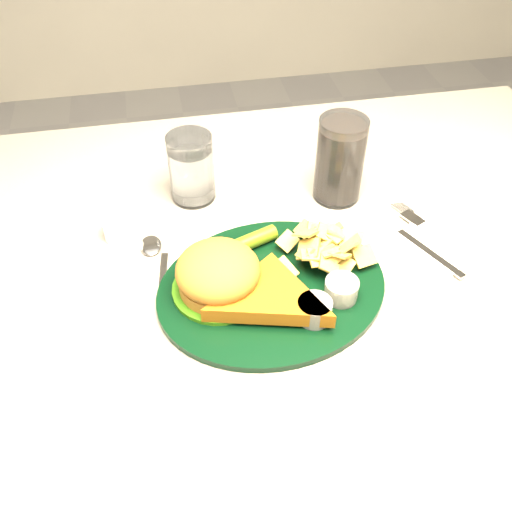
{
  "coord_description": "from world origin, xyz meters",
  "views": [
    {
      "loc": [
        -0.11,
        -0.57,
        1.3
      ],
      "look_at": [
        -0.01,
        -0.05,
        0.8
      ],
      "focal_mm": 40.0,
      "sensor_mm": 36.0,
      "label": 1
    }
  ],
  "objects_px": {
    "table": "(257,402)",
    "dinner_plate": "(272,272)",
    "water_glass": "(191,168)",
    "cola_glass": "(340,160)",
    "fork_napkin": "(427,249)"
  },
  "relations": [
    {
      "from": "table",
      "to": "cola_glass",
      "type": "relative_size",
      "value": 8.94
    },
    {
      "from": "cola_glass",
      "to": "fork_napkin",
      "type": "bearing_deg",
      "value": -59.1
    },
    {
      "from": "dinner_plate",
      "to": "fork_napkin",
      "type": "distance_m",
      "value": 0.24
    },
    {
      "from": "dinner_plate",
      "to": "water_glass",
      "type": "height_order",
      "value": "water_glass"
    },
    {
      "from": "table",
      "to": "fork_napkin",
      "type": "bearing_deg",
      "value": -8.52
    },
    {
      "from": "table",
      "to": "dinner_plate",
      "type": "bearing_deg",
      "value": -85.3
    },
    {
      "from": "water_glass",
      "to": "fork_napkin",
      "type": "distance_m",
      "value": 0.37
    },
    {
      "from": "water_glass",
      "to": "fork_napkin",
      "type": "relative_size",
      "value": 0.71
    },
    {
      "from": "water_glass",
      "to": "cola_glass",
      "type": "xyz_separation_m",
      "value": [
        0.22,
        -0.04,
        0.01
      ]
    },
    {
      "from": "table",
      "to": "water_glass",
      "type": "bearing_deg",
      "value": 115.3
    },
    {
      "from": "cola_glass",
      "to": "table",
      "type": "bearing_deg",
      "value": -142.37
    },
    {
      "from": "table",
      "to": "cola_glass",
      "type": "xyz_separation_m",
      "value": [
        0.15,
        0.11,
        0.44
      ]
    },
    {
      "from": "cola_glass",
      "to": "fork_napkin",
      "type": "relative_size",
      "value": 0.88
    },
    {
      "from": "cola_glass",
      "to": "dinner_plate",
      "type": "bearing_deg",
      "value": -128.09
    },
    {
      "from": "water_glass",
      "to": "fork_napkin",
      "type": "xyz_separation_m",
      "value": [
        0.31,
        -0.19,
        -0.05
      ]
    }
  ]
}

